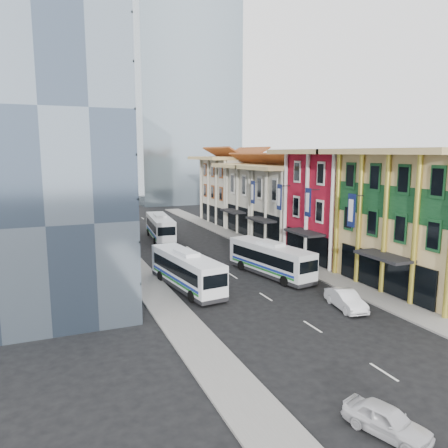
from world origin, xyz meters
name	(u,v)px	position (x,y,z in m)	size (l,w,h in m)	color
ground	(321,332)	(0.00, 0.00, 0.00)	(200.00, 200.00, 0.00)	black
sidewalk_right	(273,253)	(8.50, 22.00, 0.07)	(3.00, 90.00, 0.15)	slate
sidewalk_left	(134,267)	(-8.50, 22.00, 0.07)	(3.00, 90.00, 0.15)	slate
shophouse_tan	(422,223)	(14.00, 5.00, 6.00)	(8.00, 14.00, 12.00)	#DABD7D
shophouse_red	(338,207)	(14.00, 17.00, 6.00)	(8.00, 10.00, 12.00)	#AE1328
shophouse_cream_near	(294,207)	(14.00, 26.50, 5.00)	(8.00, 9.00, 10.00)	beige
shophouse_cream_mid	(263,200)	(14.00, 35.50, 5.00)	(8.00, 9.00, 10.00)	beige
shophouse_cream_far	(235,191)	(14.00, 46.00, 5.50)	(8.00, 12.00, 11.00)	beige
office_tower	(38,120)	(-17.00, 19.00, 15.00)	(12.00, 26.00, 30.00)	#415166
office_block_far	(50,190)	(-16.00, 42.00, 7.00)	(10.00, 18.00, 14.00)	gray
bus_left_near	(186,270)	(-5.50, 12.86, 1.75)	(2.56, 10.93, 3.51)	white
bus_left_far	(160,227)	(-2.00, 35.89, 1.82)	(2.66, 11.35, 3.64)	silver
bus_right	(270,258)	(3.53, 13.72, 1.74)	(2.54, 10.86, 3.48)	silver
sedan_left	(387,420)	(-3.84, -10.32, 0.66)	(1.56, 3.87, 1.31)	silver
sedan_right	(346,300)	(4.44, 3.04, 0.74)	(1.57, 4.48, 1.48)	silver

